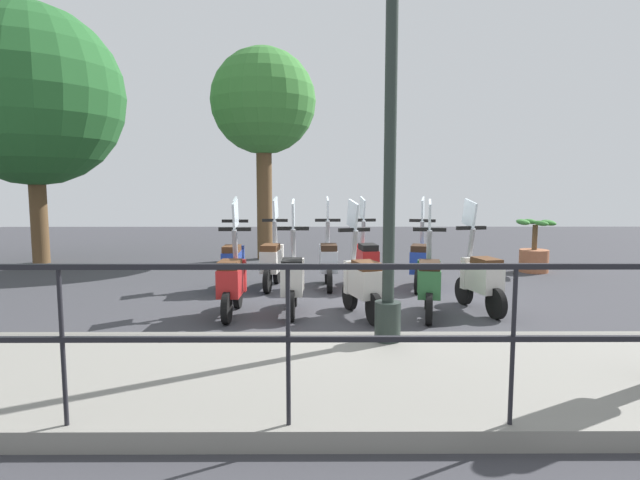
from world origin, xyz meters
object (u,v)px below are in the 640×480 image
Objects in this scene: lamp_post_near at (390,155)px; potted_palm at (534,250)px; scooter_near_3 at (293,278)px; scooter_far_3 at (272,260)px; scooter_far_0 at (420,260)px; scooter_far_1 at (366,259)px; scooter_near_2 at (362,281)px; scooter_near_1 at (429,280)px; scooter_near_4 at (232,280)px; scooter_far_4 at (233,261)px; tree_large at (32,96)px; tree_distant at (263,104)px; scooter_near_0 at (480,277)px; scooter_far_2 at (328,260)px.

potted_palm is (4.96, -3.64, -1.57)m from lamp_post_near.
scooter_near_3 and scooter_far_3 have the same top height.
scooter_far_0 and scooter_far_1 have the same top height.
scooter_near_1 is at bearing -105.96° from scooter_near_2.
scooter_far_3 is (1.80, -0.37, 0.00)m from scooter_near_4.
scooter_far_0 is 3.10m from scooter_far_4.
tree_large is 8.06m from scooter_near_3.
scooter_far_4 is at bearing 9.52° from scooter_near_4.
scooter_near_1 is 2.59m from scooter_near_4.
scooter_near_3 is at bearing -146.25° from scooter_far_4.
scooter_near_2 and scooter_far_3 have the same top height.
scooter_near_2 is 2.61m from scooter_far_4.
potted_palm is at bearing -65.04° from scooter_near_2.
scooter_far_1 is 1.59m from scooter_far_3.
scooter_near_1 is (-5.33, -2.71, -3.13)m from tree_distant.
potted_palm is at bearing -28.43° from scooter_near_1.
scooter_far_4 is at bearing 34.41° from scooter_near_3.
potted_palm is at bearing -46.32° from scooter_near_0.
tree_distant is 3.17× the size of scooter_far_2.
scooter_near_2 is 1.00× the size of scooter_far_4.
scooter_far_4 is (-3.64, 0.14, -3.13)m from tree_distant.
tree_distant is 3.17× the size of scooter_far_4.
scooter_far_1 is at bearing -1.91° from lamp_post_near.
tree_large is 3.65× the size of scooter_far_2.
scooter_near_0 is 1.00× the size of scooter_far_3.
scooter_far_3 is (-1.60, 5.11, 0.04)m from potted_palm.
scooter_near_1 is (1.51, -0.75, -1.53)m from lamp_post_near.
scooter_far_2 is (1.62, 2.04, 0.00)m from scooter_near_0.
scooter_far_0 is at bearing -49.89° from scooter_near_2.
scooter_near_0 is at bearing 146.33° from potted_palm.
scooter_far_1 is (1.74, -1.16, 0.00)m from scooter_near_3.
potted_palm is 0.69× the size of scooter_near_2.
scooter_near_3 is (-3.28, 4.68, 0.04)m from potted_palm.
scooter_far_0 is (-2.91, -7.92, -3.18)m from tree_large.
scooter_near_3 is at bearing -169.96° from tree_distant.
tree_large is 11.10m from potted_palm.
scooter_near_4 is at bearing 69.29° from scooter_near_2.
lamp_post_near is 2.73× the size of scooter_far_4.
tree_large is at bearing 48.16° from lamp_post_near.
scooter_near_3 is at bearing 79.41° from scooter_near_0.
scooter_far_4 is at bearing 88.28° from scooter_far_1.
tree_large is 6.91m from scooter_far_3.
tree_large is 3.65× the size of scooter_near_2.
scooter_far_3 is (-0.05, 1.58, 0.00)m from scooter_far_1.
scooter_far_4 is (1.69, 2.85, 0.00)m from scooter_near_1.
tree_large reaches higher than scooter_far_1.
scooter_near_0 is 1.60m from scooter_far_0.
scooter_near_1 is 2.90m from scooter_far_3.
scooter_far_0 is at bearing -89.26° from scooter_far_4.
scooter_near_4 and scooter_far_4 have the same top height.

